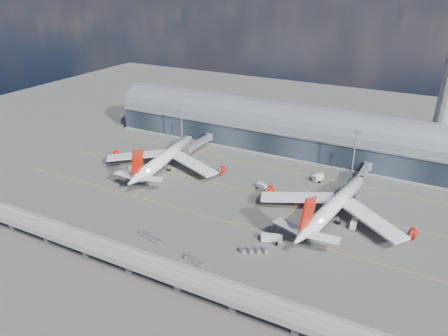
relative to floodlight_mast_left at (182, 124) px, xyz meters
The scene contains 19 objects.
ground 75.57m from the floodlight_mast_left, 47.73° to the right, with size 500.00×500.00×0.00m, color #474744.
taxi_lines 61.38m from the floodlight_mast_left, 33.34° to the right, with size 200.00×80.12×0.01m.
terminal 55.08m from the floodlight_mast_left, 24.69° to the left, with size 200.00×30.00×28.00m.
guideway 121.12m from the floodlight_mast_left, 65.56° to the right, with size 220.00×8.50×7.20m.
floodlight_mast_left is the anchor object (origin of this frame).
floodlight_mast_right 100.00m from the floodlight_mast_left, ahead, with size 3.00×0.70×25.70m.
airliner_left 35.53m from the floodlight_mast_left, 72.60° to the right, with size 66.17×69.60×21.22m.
airliner_right 110.69m from the floodlight_mast_left, 22.50° to the right, with size 66.18×69.22×21.97m.
jet_bridge_left 16.10m from the floodlight_mast_left, ahead, with size 4.40×28.00×7.25m.
jet_bridge_right 106.15m from the floodlight_mast_left, ahead, with size 4.40×32.00×7.25m.
service_truck_0 42.45m from the floodlight_mast_left, 94.07° to the right, with size 2.92×7.61×3.12m.
service_truck_1 50.00m from the floodlight_mast_left, 82.42° to the right, with size 5.70×4.83×3.03m.
service_truck_2 111.55m from the floodlight_mast_left, 39.06° to the right, with size 8.43×4.92×2.94m.
service_truck_3 120.76m from the floodlight_mast_left, 21.84° to the right, with size 2.82×6.18×2.92m.
service_truck_4 87.16m from the floodlight_mast_left, ahead, with size 4.60×6.23×3.28m.
service_truck_5 72.34m from the floodlight_mast_left, 25.05° to the right, with size 5.59×3.68×2.52m.
cargo_train_0 117.16m from the floodlight_mast_left, 54.96° to the right, with size 9.08×3.35×1.50m.
cargo_train_1 101.70m from the floodlight_mast_left, 63.90° to the right, with size 12.31×3.96×1.63m.
cargo_train_2 115.88m from the floodlight_mast_left, 43.83° to the right, with size 10.33×6.60×1.80m.
Camera 1 is at (86.44, -148.29, 94.17)m, focal length 35.00 mm.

